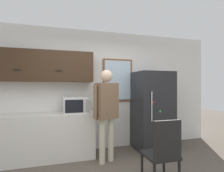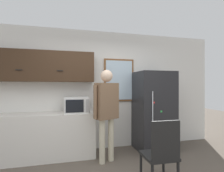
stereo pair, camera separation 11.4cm
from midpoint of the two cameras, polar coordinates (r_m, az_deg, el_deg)
back_wall at (r=4.04m, az=-4.84°, el=-1.23°), size 6.00×0.06×2.70m
counter at (r=3.82m, az=-21.60°, el=-15.01°), size 2.13×0.58×0.89m
upper_cabinets at (r=3.84m, az=-21.35°, el=5.99°), size 2.13×0.33×0.63m
microwave at (r=3.65m, az=-10.63°, el=-6.08°), size 0.48×0.43×0.32m
person at (r=3.32m, az=-0.78°, el=-6.39°), size 0.53×0.37×1.74m
refrigerator at (r=4.11m, az=14.21°, el=-7.80°), size 0.80×0.75×1.76m
chair at (r=2.73m, az=17.13°, el=-19.66°), size 0.45×0.45×0.97m
window at (r=4.13m, az=3.07°, el=1.92°), size 0.72×0.05×1.00m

